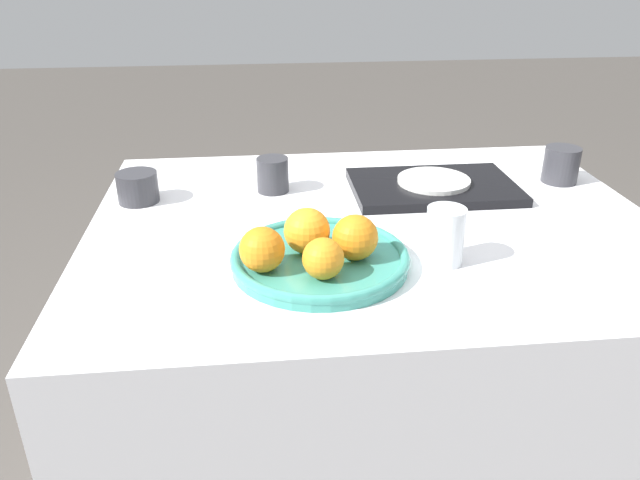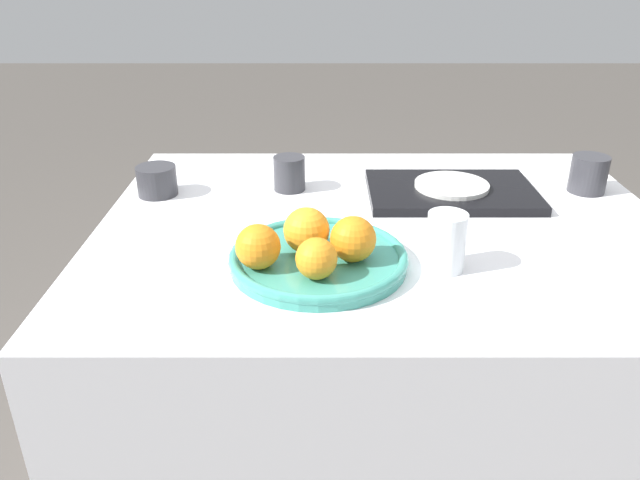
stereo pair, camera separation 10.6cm
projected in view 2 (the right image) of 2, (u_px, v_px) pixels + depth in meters
table at (378, 372)px, 1.41m from camera, size 1.14×0.89×0.74m
fruit_platter at (320, 259)px, 1.07m from camera, size 0.31×0.31×0.03m
orange_0 at (355, 239)px, 1.04m from camera, size 0.08×0.08×0.08m
orange_1 at (308, 230)px, 1.07m from camera, size 0.08×0.08×0.08m
orange_2 at (318, 259)px, 0.99m from camera, size 0.07×0.07×0.07m
orange_3 at (260, 247)px, 1.02m from camera, size 0.08×0.08×0.08m
water_glass at (448, 242)px, 1.05m from camera, size 0.07×0.07×0.10m
serving_tray at (453, 192)px, 1.37m from camera, size 0.36×0.24×0.02m
side_plate at (453, 185)px, 1.36m from camera, size 0.16×0.16×0.01m
cup_0 at (159, 180)px, 1.37m from camera, size 0.09×0.09×0.07m
cup_1 at (591, 174)px, 1.38m from camera, size 0.08×0.08×0.08m
cup_2 at (291, 173)px, 1.39m from camera, size 0.07×0.07×0.08m
napkin at (591, 309)px, 0.95m from camera, size 0.15×0.12×0.01m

